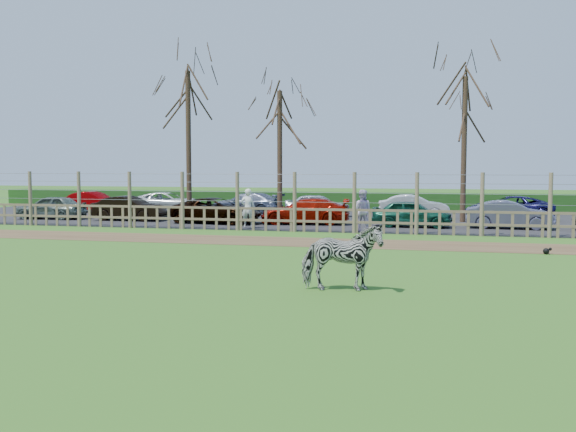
% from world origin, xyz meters
% --- Properties ---
extents(ground, '(120.00, 120.00, 0.00)m').
position_xyz_m(ground, '(0.00, 0.00, 0.00)').
color(ground, '#53872B').
rests_on(ground, ground).
extents(dirt_strip, '(34.00, 2.80, 0.01)m').
position_xyz_m(dirt_strip, '(0.00, 4.50, 0.01)').
color(dirt_strip, brown).
rests_on(dirt_strip, ground).
extents(asphalt, '(44.00, 13.00, 0.04)m').
position_xyz_m(asphalt, '(0.00, 14.50, 0.02)').
color(asphalt, '#232326').
rests_on(asphalt, ground).
extents(hedge, '(46.00, 2.00, 1.10)m').
position_xyz_m(hedge, '(0.00, 21.50, 0.55)').
color(hedge, '#1E4716').
rests_on(hedge, ground).
extents(fence, '(30.16, 0.16, 2.50)m').
position_xyz_m(fence, '(0.00, 8.00, 0.80)').
color(fence, brown).
rests_on(fence, ground).
extents(tree_left, '(4.80, 4.80, 7.88)m').
position_xyz_m(tree_left, '(-6.50, 12.50, 5.62)').
color(tree_left, '#3D2B1E').
rests_on(tree_left, ground).
extents(tree_mid, '(4.80, 4.80, 6.83)m').
position_xyz_m(tree_mid, '(-2.00, 13.50, 4.87)').
color(tree_mid, '#3D2B1E').
rests_on(tree_mid, ground).
extents(tree_right, '(4.80, 4.80, 7.35)m').
position_xyz_m(tree_right, '(7.00, 14.00, 5.24)').
color(tree_right, '#3D2B1E').
rests_on(tree_right, ground).
extents(zebra, '(1.88, 1.08, 1.50)m').
position_xyz_m(zebra, '(3.77, -4.17, 0.75)').
color(zebra, gray).
rests_on(zebra, ground).
extents(visitor_a, '(0.71, 0.56, 1.72)m').
position_xyz_m(visitor_a, '(-2.24, 8.70, 0.90)').
color(visitor_a, white).
rests_on(visitor_a, asphalt).
extents(visitor_b, '(0.87, 0.69, 1.72)m').
position_xyz_m(visitor_b, '(2.74, 8.58, 0.90)').
color(visitor_b, silver).
rests_on(visitor_b, asphalt).
extents(crow, '(0.27, 0.20, 0.22)m').
position_xyz_m(crow, '(9.15, 3.11, 0.11)').
color(crow, black).
rests_on(crow, ground).
extents(car_0, '(3.60, 1.61, 1.20)m').
position_xyz_m(car_0, '(-13.46, 11.04, 0.64)').
color(car_0, '#56665D').
rests_on(car_0, asphalt).
extents(car_1, '(3.66, 1.34, 1.20)m').
position_xyz_m(car_1, '(-9.12, 11.12, 0.64)').
color(car_1, black).
rests_on(car_1, asphalt).
extents(car_2, '(4.52, 2.49, 1.20)m').
position_xyz_m(car_2, '(-4.38, 10.67, 0.64)').
color(car_2, black).
rests_on(car_2, asphalt).
extents(car_3, '(4.30, 2.15, 1.20)m').
position_xyz_m(car_3, '(-0.20, 11.13, 0.64)').
color(car_3, '#981105').
rests_on(car_3, asphalt).
extents(car_4, '(3.57, 1.53, 1.20)m').
position_xyz_m(car_4, '(4.71, 10.83, 0.64)').
color(car_4, '#134C36').
rests_on(car_4, asphalt).
extents(car_5, '(3.70, 1.46, 1.20)m').
position_xyz_m(car_5, '(8.86, 11.08, 0.64)').
color(car_5, '#53526D').
rests_on(car_5, asphalt).
extents(car_7, '(3.68, 1.38, 1.20)m').
position_xyz_m(car_7, '(-13.72, 15.69, 0.64)').
color(car_7, '#810104').
rests_on(car_7, asphalt).
extents(car_8, '(4.46, 2.32, 1.20)m').
position_xyz_m(car_8, '(-9.29, 16.09, 0.64)').
color(car_8, silver).
rests_on(car_8, asphalt).
extents(car_9, '(4.27, 2.03, 1.20)m').
position_xyz_m(car_9, '(-4.65, 16.40, 0.64)').
color(car_9, '#4F586F').
rests_on(car_9, asphalt).
extents(car_10, '(3.59, 1.59, 1.20)m').
position_xyz_m(car_10, '(-0.48, 15.88, 0.64)').
color(car_10, '#B0BAC3').
rests_on(car_10, asphalt).
extents(car_11, '(3.72, 1.51, 1.20)m').
position_xyz_m(car_11, '(4.60, 15.90, 0.64)').
color(car_11, white).
rests_on(car_11, asphalt).
extents(car_12, '(4.41, 2.21, 1.20)m').
position_xyz_m(car_12, '(9.32, 15.86, 0.64)').
color(car_12, '#131047').
rests_on(car_12, asphalt).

